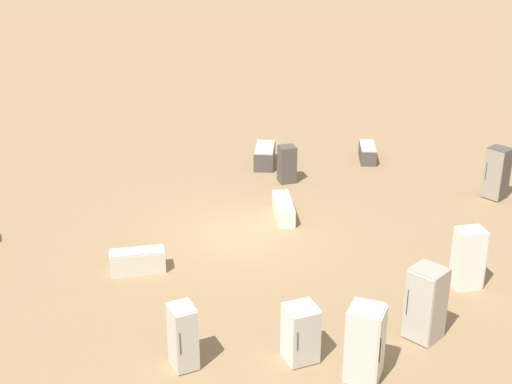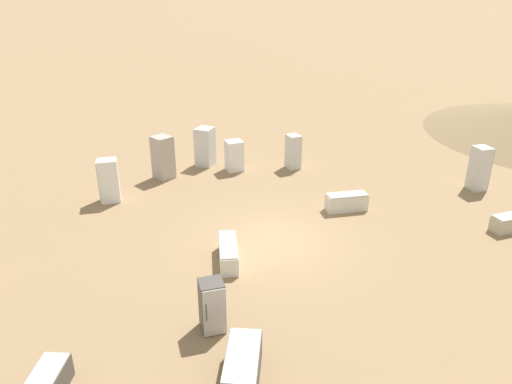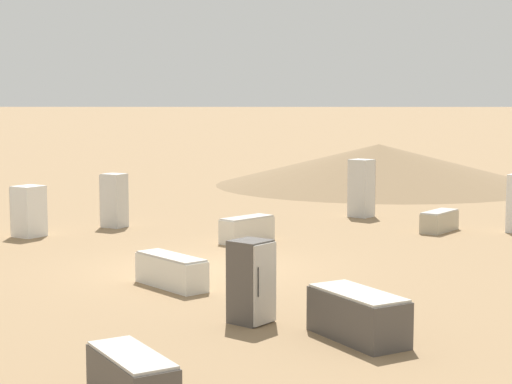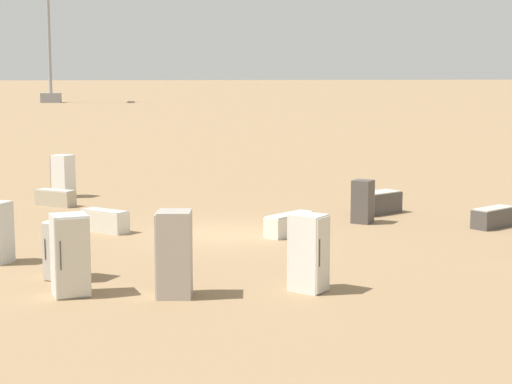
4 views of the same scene
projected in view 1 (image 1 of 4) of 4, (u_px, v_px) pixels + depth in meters
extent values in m
plane|color=#937551|center=(238.00, 235.00, 23.22)|extent=(1000.00, 1000.00, 0.00)
cube|color=#4C4742|center=(367.00, 153.00, 29.57)|extent=(1.40, 1.72, 0.61)
cube|color=#BCB7AD|center=(368.00, 146.00, 29.44)|extent=(1.34, 1.65, 0.04)
cube|color=#A89E93|center=(426.00, 303.00, 17.54)|extent=(0.89, 0.84, 1.94)
cube|color=#BCB7AD|center=(417.00, 309.00, 17.29)|extent=(0.76, 0.14, 1.86)
cylinder|color=#2D2D2D|center=(407.00, 302.00, 17.41)|extent=(0.02, 0.02, 0.68)
cube|color=white|center=(300.00, 333.00, 16.81)|extent=(0.97, 0.99, 1.43)
cube|color=#BCB7AD|center=(307.00, 341.00, 16.50)|extent=(0.41, 0.62, 1.38)
cylinder|color=#2D2D2D|center=(298.00, 342.00, 16.36)|extent=(0.02, 0.02, 0.50)
cube|color=beige|center=(138.00, 262.00, 20.86)|extent=(1.50, 1.57, 0.65)
cube|color=#BCB7AD|center=(137.00, 251.00, 20.73)|extent=(1.44, 1.51, 0.04)
cube|color=#4C4742|center=(497.00, 173.00, 25.67)|extent=(0.82, 0.75, 1.91)
cube|color=gray|center=(492.00, 175.00, 25.46)|extent=(0.68, 0.16, 1.84)
cylinder|color=#2D2D2D|center=(486.00, 171.00, 25.57)|extent=(0.02, 0.02, 0.67)
cube|color=white|center=(468.00, 258.00, 19.86)|extent=(0.95, 0.96, 1.78)
cube|color=beige|center=(481.00, 257.00, 19.94)|extent=(0.47, 0.41, 1.71)
cylinder|color=#2D2D2D|center=(486.00, 257.00, 19.72)|extent=(0.02, 0.02, 0.62)
cube|color=silver|center=(283.00, 209.00, 24.35)|extent=(1.65, 1.76, 0.62)
cube|color=#BCB7AD|center=(284.00, 200.00, 24.22)|extent=(1.59, 1.69, 0.04)
cube|color=silver|center=(364.00, 343.00, 16.09)|extent=(0.91, 0.94, 1.84)
cube|color=beige|center=(381.00, 347.00, 15.95)|extent=(0.22, 0.74, 1.76)
cylinder|color=#2D2D2D|center=(380.00, 350.00, 15.68)|extent=(0.02, 0.02, 0.64)
cube|color=#4C4742|center=(287.00, 164.00, 27.18)|extent=(0.84, 0.84, 1.43)
cube|color=#BCB7AD|center=(284.00, 161.00, 27.46)|extent=(0.39, 0.49, 1.38)
cylinder|color=#2D2D2D|center=(289.00, 159.00, 27.51)|extent=(0.02, 0.02, 0.50)
cube|color=#4C4742|center=(265.00, 156.00, 29.01)|extent=(1.60, 1.95, 0.74)
cube|color=beige|center=(265.00, 147.00, 28.86)|extent=(1.54, 1.87, 0.04)
cube|color=silver|center=(183.00, 336.00, 16.52)|extent=(0.82, 0.79, 1.62)
cube|color=#BCB7AD|center=(188.00, 344.00, 16.24)|extent=(0.29, 0.49, 1.56)
cylinder|color=#2D2D2D|center=(180.00, 344.00, 16.10)|extent=(0.02, 0.02, 0.57)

